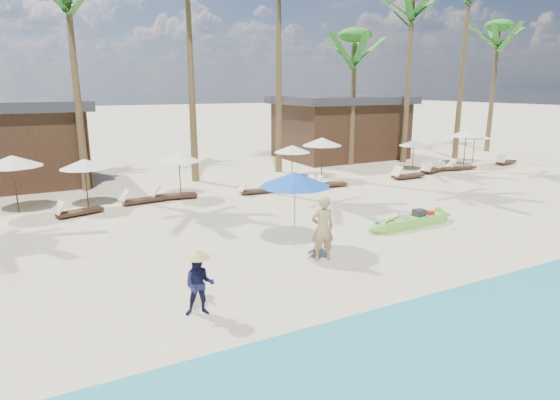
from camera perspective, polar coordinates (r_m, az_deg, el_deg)
ground at (r=12.58m, az=0.03°, el=-9.77°), size 240.00×240.00×0.00m
wet_sand_strip at (r=9.01m, az=16.04°, el=-20.71°), size 240.00×4.50×0.01m
green_canoe at (r=17.78m, az=15.70°, el=-2.51°), size 4.70×0.71×0.60m
tourist at (r=13.71m, az=5.21°, el=-3.47°), size 0.79×0.60×1.95m
vendor_green at (r=10.72m, az=-9.79°, el=-10.20°), size 0.83×0.74×1.41m
blue_umbrella at (r=14.61m, az=1.82°, el=2.55°), size 2.25×2.25×2.42m
resort_parasol_4 at (r=21.44m, az=-29.87°, el=4.14°), size 2.28×2.28×2.35m
lounger_4_right at (r=20.18m, az=-23.58°, el=-1.22°), size 1.92×1.07×0.62m
resort_parasol_5 at (r=21.17m, az=-22.76°, el=4.09°), size 2.00×2.00×2.06m
lounger_5_left at (r=21.30m, az=-16.72°, el=0.10°), size 1.88×0.73×0.62m
resort_parasol_6 at (r=21.87m, az=-12.22°, el=5.14°), size 2.01×2.01×2.07m
lounger_6_left at (r=21.73m, az=-13.01°, el=0.64°), size 2.04×0.88×0.67m
lounger_6_right at (r=22.30m, az=-3.16°, el=1.20°), size 1.67×0.64×0.56m
resort_parasol_7 at (r=24.73m, az=1.50°, el=6.26°), size 1.94×1.94×1.99m
lounger_7_left at (r=23.21m, az=0.14°, el=1.82°), size 2.08×1.16×0.67m
lounger_7_right at (r=23.63m, az=4.99°, el=1.95°), size 1.86×0.61×0.63m
resort_parasol_8 at (r=25.89m, az=5.15°, el=7.10°), size 2.20×2.20×2.27m
lounger_8_left at (r=23.88m, az=5.96°, el=2.02°), size 1.78×0.73×0.59m
resort_parasol_9 at (r=29.57m, az=16.01°, el=6.71°), size 1.80×1.80×1.85m
lounger_9_left at (r=26.83m, az=15.13°, el=2.97°), size 1.99×0.64×0.67m
lounger_9_right at (r=29.12m, az=18.00°, el=3.58°), size 2.01×1.17×0.65m
resort_parasol_10 at (r=32.75m, az=21.78°, el=7.57°), size 2.20×2.20×2.27m
lounger_10_left at (r=30.17m, az=19.78°, el=3.72°), size 1.75×0.89×0.57m
lounger_10_right at (r=30.85m, az=21.13°, el=3.83°), size 1.84×0.89×0.60m
resort_parasol_11 at (r=33.60m, az=22.67°, el=7.33°), size 2.02×2.02×2.08m
lounger_11_left at (r=34.09m, az=25.78°, el=4.27°), size 1.92×0.94×0.63m
palm_3 at (r=24.83m, az=-24.43°, el=20.83°), size 2.08×2.08×10.52m
palm_6 at (r=30.77m, az=9.08°, el=17.37°), size 2.08×2.08×8.51m
palm_7 at (r=32.67m, az=15.77°, el=20.25°), size 2.08×2.08×11.08m
palm_8 at (r=35.77m, az=21.96°, el=21.11°), size 2.08×2.08×12.70m
palm_9 at (r=40.40m, az=25.01°, el=16.83°), size 2.08×2.08×9.82m
pavilion_east at (r=33.93m, az=7.34°, el=8.86°), size 8.80×6.60×4.30m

